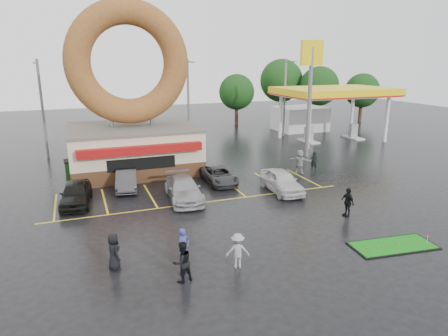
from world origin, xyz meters
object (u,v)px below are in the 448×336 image
object	(u,v)px
putting_green	(393,246)
dumpster	(77,169)
car_black	(76,193)
streetlight_right	(285,96)
donut_shop	(132,117)
car_dgrey	(126,180)
streetlight_left	(42,107)
streetlight_mid	(189,100)
car_silver	(183,189)
person_blue	(184,247)
person_cameraman	(347,202)
gas_station	(318,105)
shell_sign	(311,77)
car_white	(282,181)
car_grey	(219,175)

from	to	relation	value
putting_green	dumpster	bearing A→B (deg)	128.10
car_black	streetlight_right	bearing A→B (deg)	40.96
donut_shop	car_dgrey	distance (m)	6.39
streetlight_left	dumpster	distance (m)	8.85
streetlight_right	dumpster	world-z (taller)	streetlight_right
streetlight_right	streetlight_mid	bearing A→B (deg)	-175.24
car_silver	person_blue	xyz separation A→B (m)	(-2.22, -8.42, 0.15)
person_cameraman	streetlight_right	bearing A→B (deg)	158.16
gas_station	person_cameraman	bearing A→B (deg)	-119.40
person_cameraman	dumpster	size ratio (longest dim) A/B	0.97
car_dgrey	shell_sign	bearing A→B (deg)	20.87
car_black	car_silver	xyz separation A→B (m)	(6.63, -1.50, -0.02)
donut_shop	putting_green	bearing A→B (deg)	-62.27
donut_shop	gas_station	size ratio (longest dim) A/B	0.99
gas_station	streetlight_right	world-z (taller)	streetlight_right
shell_sign	putting_green	bearing A→B (deg)	-108.86
car_white	donut_shop	bearing A→B (deg)	136.21
car_black	donut_shop	bearing A→B (deg)	63.27
putting_green	person_cameraman	bearing A→B (deg)	85.52
car_dgrey	putting_green	size ratio (longest dim) A/B	0.93
gas_station	streetlight_right	bearing A→B (deg)	166.25
car_dgrey	car_silver	xyz separation A→B (m)	(3.23, -3.59, 0.06)
car_white	dumpster	xyz separation A→B (m)	(-13.26, 8.90, -0.12)
dumpster	donut_shop	bearing A→B (deg)	2.51
gas_station	car_silver	xyz separation A→B (m)	(-21.07, -16.53, -2.97)
car_dgrey	car_white	world-z (taller)	car_white
streetlight_mid	car_dgrey	bearing A→B (deg)	-122.71
person_blue	putting_green	distance (m)	10.39
streetlight_right	putting_green	bearing A→B (deg)	-108.14
car_white	putting_green	distance (m)	9.56
streetlight_left	car_grey	distance (m)	18.36
car_dgrey	person_blue	xyz separation A→B (m)	(1.00, -12.02, 0.21)
streetlight_mid	dumpster	size ratio (longest dim) A/B	5.00
dumpster	putting_green	size ratio (longest dim) A/B	0.41
streetlight_left	person_blue	xyz separation A→B (m)	(6.70, -23.94, -3.90)
streetlight_left	car_grey	xyz separation A→B (m)	(12.34, -12.93, -4.18)
gas_station	car_dgrey	world-z (taller)	gas_station
car_black	car_silver	distance (m)	6.80
person_blue	person_cameraman	size ratio (longest dim) A/B	1.01
streetlight_right	car_white	distance (m)	21.36
car_black	car_grey	bearing A→B (deg)	13.10
car_black	putting_green	size ratio (longest dim) A/B	1.00
gas_station	car_black	size ratio (longest dim) A/B	3.11
car_black	shell_sign	bearing A→B (deg)	23.33
putting_green	person_blue	bearing A→B (deg)	169.75
shell_sign	streetlight_right	bearing A→B (deg)	73.17
shell_sign	person_blue	world-z (taller)	shell_sign
streetlight_right	person_blue	bearing A→B (deg)	-126.65
gas_station	putting_green	bearing A→B (deg)	-116.05
streetlight_right	car_white	xyz separation A→B (m)	(-10.24, -18.32, -4.01)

